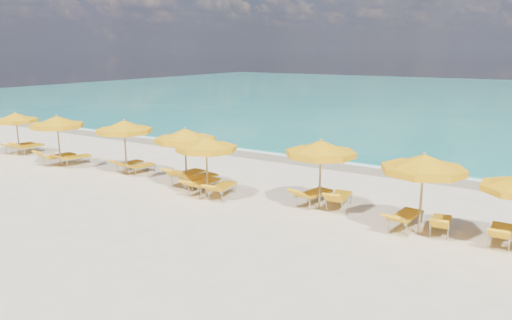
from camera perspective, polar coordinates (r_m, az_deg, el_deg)
The scene contains 27 objects.
ground_plane at distance 19.55m, azimuth -2.38°, elevation -4.24°, with size 120.00×120.00×0.00m, color beige.
ocean at distance 64.47m, azimuth 23.05°, elevation 6.55°, with size 120.00×80.00×0.30m, color #167D72.
wet_sand_band at distance 25.76m, azimuth 7.09°, elevation -0.20°, with size 120.00×2.60×0.01m, color tan.
foam_line at distance 26.47m, azimuth 7.84°, elevation 0.12°, with size 120.00×1.20×0.03m, color white.
whitecap_near at distance 36.84m, azimuth 5.16°, elevation 3.69°, with size 14.00×0.36×0.05m, color white.
umbrella_0 at distance 30.24m, azimuth -25.75°, elevation 4.35°, with size 2.35×2.35×2.32m.
umbrella_1 at distance 26.12m, azimuth -21.79°, elevation 4.03°, with size 3.34×3.34×2.55m.
umbrella_2 at distance 23.46m, azimuth -14.84°, elevation 3.66°, with size 2.84×2.84×2.56m.
umbrella_3 at distance 20.69m, azimuth -8.11°, elevation 2.73°, with size 2.53×2.53×2.53m.
umbrella_4 at distance 19.27m, azimuth -5.70°, elevation 1.78°, with size 2.48×2.48×2.42m.
umbrella_5 at distance 17.80m, azimuth 7.42°, elevation 1.25°, with size 3.14×3.14×2.57m.
umbrella_6 at distance 15.99m, azimuth 18.61°, elevation -0.48°, with size 2.75×2.75×2.61m.
lounger_0_left at distance 30.93m, azimuth -25.43°, elevation 1.26°, with size 0.85×2.09×0.75m.
lounger_0_right at distance 30.27m, azimuth -24.44°, elevation 1.13°, with size 0.86×1.99×0.84m.
lounger_1_left at distance 26.92m, azimuth -21.68°, elevation 0.08°, with size 0.89×2.05×0.89m.
lounger_1_right at distance 26.49m, azimuth -19.95°, elevation -0.02°, with size 0.98×1.98×0.69m.
lounger_2_left at distance 24.49m, azimuth -14.28°, elevation -0.68°, with size 0.62×1.72×0.70m.
lounger_2_right at distance 23.84m, azimuth -12.99°, elevation -0.98°, with size 0.75×1.73×0.64m.
lounger_3_left at distance 21.69m, azimuth -7.88°, elevation -1.97°, with size 0.80×2.08×0.87m.
lounger_3_right at distance 21.05m, azimuth -6.52°, elevation -2.40°, with size 1.02×2.03×0.91m.
lounger_4_left at distance 20.17m, azimuth -6.04°, elevation -3.05°, with size 0.79×2.08×0.80m.
lounger_4_right at distance 19.61m, azimuth -3.93°, elevation -3.51°, with size 0.97×2.01×0.77m.
lounger_5_left at distance 18.72m, azimuth 6.56°, elevation -4.31°, with size 1.01×2.09×0.83m.
lounger_5_right at distance 18.49m, azimuth 9.44°, elevation -4.64°, with size 0.90×1.99×0.84m.
lounger_6_left at distance 16.88m, azimuth 16.66°, elevation -6.67°, with size 0.85×2.08×0.78m.
lounger_6_right at distance 16.85m, azimuth 20.34°, elevation -7.09°, with size 0.79×1.77×0.76m.
lounger_7_left at distance 16.65m, azimuth 26.14°, elevation -7.80°, with size 0.68×1.87×0.79m.
Camera 1 is at (10.77, -15.31, 5.65)m, focal length 35.00 mm.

